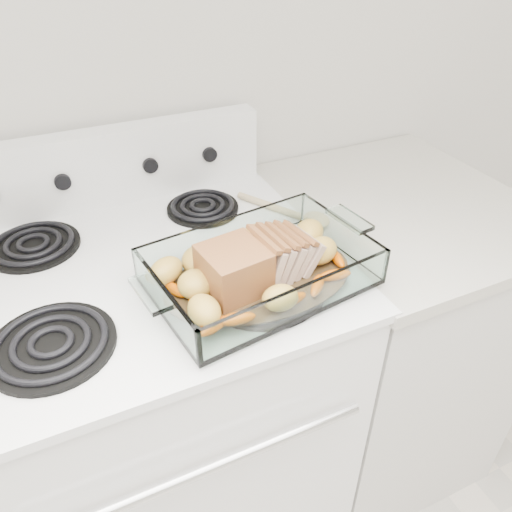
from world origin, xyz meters
name	(u,v)px	position (x,y,z in m)	size (l,w,h in m)	color
electric_range	(165,408)	(0.00, 1.66, 0.48)	(0.78, 0.70, 1.12)	white
counter_right	(379,335)	(0.67, 1.66, 0.47)	(0.58, 0.68, 0.93)	silver
baking_dish	(260,274)	(0.19, 1.50, 0.96)	(0.40, 0.26, 0.08)	silver
pork_roast	(250,264)	(0.17, 1.50, 0.99)	(0.23, 0.11, 0.09)	brown
roast_vegetables	(250,259)	(0.19, 1.54, 0.97)	(0.39, 0.21, 0.05)	#C75800
wooden_spoon	(298,213)	(0.38, 1.69, 0.95)	(0.15, 0.22, 0.02)	tan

